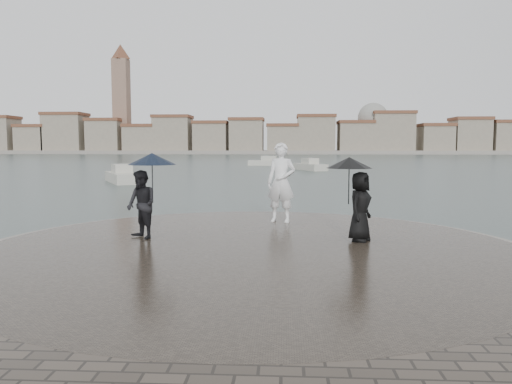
{
  "coord_description": "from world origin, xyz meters",
  "views": [
    {
      "loc": [
        0.69,
        -7.27,
        2.56
      ],
      "look_at": [
        0.0,
        4.8,
        1.45
      ],
      "focal_mm": 35.0,
      "sensor_mm": 36.0,
      "label": 1
    }
  ],
  "objects": [
    {
      "name": "boats",
      "position": [
        3.8,
        42.05,
        0.38
      ],
      "size": [
        39.55,
        35.76,
        1.5
      ],
      "color": "beige",
      "rests_on": "ground"
    },
    {
      "name": "statue",
      "position": [
        0.6,
        7.14,
        1.52
      ],
      "size": [
        0.96,
        0.77,
        2.31
      ],
      "primitive_type": "imported",
      "rotation": [
        0.0,
        0.0,
        -0.28
      ],
      "color": "white",
      "rests_on": "quay_tip"
    },
    {
      "name": "visitor_left",
      "position": [
        -2.63,
        4.38,
        1.52
      ],
      "size": [
        1.33,
        1.17,
        2.04
      ],
      "color": "black",
      "rests_on": "quay_tip"
    },
    {
      "name": "quay_tip",
      "position": [
        0.0,
        3.5,
        0.18
      ],
      "size": [
        11.9,
        11.9,
        0.36
      ],
      "primitive_type": "cylinder",
      "color": "#2D261E",
      "rests_on": "ground"
    },
    {
      "name": "kerb_ring",
      "position": [
        0.0,
        3.5,
        0.16
      ],
      "size": [
        12.5,
        12.5,
        0.32
      ],
      "primitive_type": "cylinder",
      "color": "gray",
      "rests_on": "ground"
    },
    {
      "name": "far_skyline",
      "position": [
        -6.29,
        160.71,
        5.61
      ],
      "size": [
        260.0,
        20.0,
        37.0
      ],
      "color": "gray",
      "rests_on": "ground"
    },
    {
      "name": "ground",
      "position": [
        0.0,
        0.0,
        0.0
      ],
      "size": [
        400.0,
        400.0,
        0.0
      ],
      "primitive_type": "plane",
      "color": "#2B3835",
      "rests_on": "ground"
    },
    {
      "name": "visitor_right",
      "position": [
        2.36,
        4.34,
        1.49
      ],
      "size": [
        1.21,
        1.11,
        1.95
      ],
      "color": "black",
      "rests_on": "quay_tip"
    }
  ]
}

